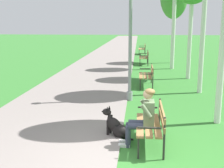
% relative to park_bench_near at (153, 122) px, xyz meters
% --- Properties ---
extents(ground_plane, '(120.00, 120.00, 0.00)m').
position_rel_park_bench_near_xyz_m(ground_plane, '(-0.50, -0.96, -0.51)').
color(ground_plane, '#33752D').
extents(paved_path, '(3.79, 60.00, 0.04)m').
position_rel_park_bench_near_xyz_m(paved_path, '(-2.58, 23.04, -0.49)').
color(paved_path, gray).
rests_on(paved_path, ground).
extents(park_bench_near, '(0.55, 1.50, 0.85)m').
position_rel_park_bench_near_xyz_m(park_bench_near, '(0.00, 0.00, 0.00)').
color(park_bench_near, olive).
rests_on(park_bench_near, ground).
extents(park_bench_mid, '(0.55, 1.50, 0.85)m').
position_rel_park_bench_near_xyz_m(park_bench_mid, '(0.04, 5.99, 0.00)').
color(park_bench_mid, olive).
rests_on(park_bench_mid, ground).
extents(park_bench_far, '(0.55, 1.50, 0.85)m').
position_rel_park_bench_near_xyz_m(park_bench_far, '(0.04, 12.49, 0.00)').
color(park_bench_far, olive).
rests_on(park_bench_far, ground).
extents(park_bench_furthest, '(0.55, 1.50, 0.85)m').
position_rel_park_bench_near_xyz_m(park_bench_furthest, '(-0.02, 18.65, 0.00)').
color(park_bench_furthest, olive).
rests_on(park_bench_furthest, ground).
extents(person_seated_on_near_bench, '(0.74, 0.49, 1.25)m').
position_rel_park_bench_near_xyz_m(person_seated_on_near_bench, '(-0.21, -0.07, 0.17)').
color(person_seated_on_near_bench, '#33384C').
rests_on(person_seated_on_near_bench, ground).
extents(dog_black, '(0.78, 0.47, 0.71)m').
position_rel_park_bench_near_xyz_m(dog_black, '(-0.82, 0.38, -0.25)').
color(dog_black, black).
rests_on(dog_black, ground).
extents(lamp_post_near, '(0.24, 0.24, 4.41)m').
position_rel_park_bench_near_xyz_m(lamp_post_near, '(-0.61, 3.69, 1.77)').
color(lamp_post_near, gray).
rests_on(lamp_post_near, ground).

